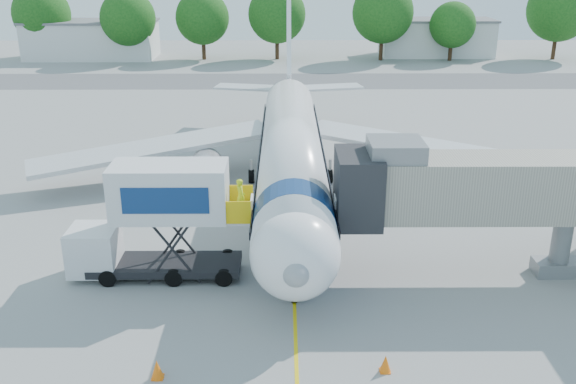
{
  "coord_description": "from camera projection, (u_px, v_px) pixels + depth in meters",
  "views": [
    {
      "loc": [
        -0.45,
        -34.09,
        14.32
      ],
      "look_at": [
        -0.24,
        -4.35,
        3.2
      ],
      "focal_mm": 40.0,
      "sensor_mm": 36.0,
      "label": 1
    }
  ],
  "objects": [
    {
      "name": "tree_b",
      "position": [
        128.0,
        18.0,
        88.11
      ],
      "size": [
        7.58,
        7.58,
        9.67
      ],
      "color": "#382314",
      "rests_on": "ground"
    },
    {
      "name": "tree_d",
      "position": [
        277.0,
        14.0,
        89.78
      ],
      "size": [
        8.05,
        8.05,
        10.27
      ],
      "color": "#382314",
      "rests_on": "ground"
    },
    {
      "name": "aircraft",
      "position": [
        291.0,
        148.0,
        39.78
      ],
      "size": [
        34.17,
        37.73,
        11.35
      ],
      "color": "white",
      "rests_on": "ground"
    },
    {
      "name": "ground",
      "position": [
        292.0,
        218.0,
        36.95
      ],
      "size": [
        160.0,
        160.0,
        0.0
      ],
      "primitive_type": "plane",
      "color": "gray",
      "rests_on": "ground"
    },
    {
      "name": "taxiway_strip",
      "position": [
        287.0,
        81.0,
        76.29
      ],
      "size": [
        120.0,
        10.0,
        0.01
      ],
      "primitive_type": "cube",
      "color": "#59595B",
      "rests_on": "ground"
    },
    {
      "name": "safety_cone_b",
      "position": [
        157.0,
        370.0,
        22.9
      ],
      "size": [
        0.46,
        0.46,
        0.73
      ],
      "color": "orange",
      "rests_on": "ground"
    },
    {
      "name": "outbuilding_right",
      "position": [
        436.0,
        37.0,
        94.23
      ],
      "size": [
        16.4,
        7.4,
        5.3
      ],
      "color": "silver",
      "rests_on": "ground"
    },
    {
      "name": "jet_bridge",
      "position": [
        471.0,
        188.0,
        28.93
      ],
      "size": [
        13.9,
        3.2,
        6.6
      ],
      "color": "#A7A18F",
      "rests_on": "ground"
    },
    {
      "name": "guidance_line",
      "position": [
        292.0,
        217.0,
        36.95
      ],
      "size": [
        0.15,
        70.0,
        0.01
      ],
      "primitive_type": "cube",
      "color": "yellow",
      "rests_on": "ground"
    },
    {
      "name": "safety_cone_a",
      "position": [
        385.0,
        364.0,
        23.26
      ],
      "size": [
        0.42,
        0.42,
        0.68
      ],
      "color": "orange",
      "rests_on": "ground"
    },
    {
      "name": "outbuilding_left",
      "position": [
        92.0,
        39.0,
        92.04
      ],
      "size": [
        18.4,
        8.4,
        5.3
      ],
      "color": "silver",
      "rests_on": "ground"
    },
    {
      "name": "catering_hiloader",
      "position": [
        157.0,
        222.0,
        29.39
      ],
      "size": [
        8.5,
        2.44,
        5.5
      ],
      "color": "black",
      "rests_on": "ground"
    },
    {
      "name": "tree_g",
      "position": [
        559.0,
        9.0,
        89.55
      ],
      "size": [
        8.9,
        8.9,
        11.35
      ],
      "color": "#382314",
      "rests_on": "ground"
    },
    {
      "name": "tree_c",
      "position": [
        202.0,
        18.0,
        89.68
      ],
      "size": [
        7.5,
        7.5,
        9.56
      ],
      "color": "#382314",
      "rests_on": "ground"
    },
    {
      "name": "tree_a",
      "position": [
        41.0,
        14.0,
        90.21
      ],
      "size": [
        8.04,
        8.04,
        10.25
      ],
      "color": "#382314",
      "rests_on": "ground"
    },
    {
      "name": "tree_e",
      "position": [
        383.0,
        12.0,
        88.75
      ],
      "size": [
        8.48,
        8.48,
        10.81
      ],
      "color": "#382314",
      "rests_on": "ground"
    },
    {
      "name": "tree_f",
      "position": [
        453.0,
        25.0,
        89.11
      ],
      "size": [
        6.34,
        6.34,
        8.09
      ],
      "color": "#382314",
      "rests_on": "ground"
    }
  ]
}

